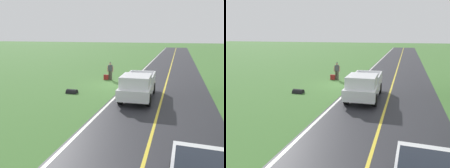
{
  "view_description": "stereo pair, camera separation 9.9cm",
  "coord_description": "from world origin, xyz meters",
  "views": [
    {
      "loc": [
        -5.45,
        19.25,
        4.42
      ],
      "look_at": [
        -1.7,
        6.34,
        1.47
      ],
      "focal_mm": 36.73,
      "sensor_mm": 36.0,
      "label": 1
    },
    {
      "loc": [
        -5.55,
        19.22,
        4.42
      ],
      "look_at": [
        -1.7,
        6.34,
        1.47
      ],
      "focal_mm": 36.73,
      "sensor_mm": 36.0,
      "label": 2
    }
  ],
  "objects": [
    {
      "name": "ground_plane",
      "position": [
        0.0,
        0.0,
        0.0
      ],
      "size": [
        200.0,
        200.0,
        0.0
      ],
      "primitive_type": "plane",
      "color": "#427033"
    },
    {
      "name": "road_surface",
      "position": [
        -4.5,
        0.0,
        0.0
      ],
      "size": [
        6.8,
        120.0,
        0.0
      ],
      "primitive_type": "cube",
      "color": "#28282D",
      "rests_on": "ground"
    },
    {
      "name": "lane_edge_line",
      "position": [
        -1.28,
        0.0,
        0.01
      ],
      "size": [
        0.16,
        117.6,
        0.0
      ],
      "primitive_type": "cube",
      "color": "silver",
      "rests_on": "ground"
    },
    {
      "name": "lane_centre_line",
      "position": [
        -4.5,
        0.0,
        0.01
      ],
      "size": [
        0.14,
        117.6,
        0.0
      ],
      "primitive_type": "cube",
      "color": "gold",
      "rests_on": "ground"
    },
    {
      "name": "hitchhiker_walking",
      "position": [
        0.89,
        -1.99,
        0.98
      ],
      "size": [
        0.62,
        0.51,
        1.75
      ],
      "color": "#4C473D",
      "rests_on": "ground"
    },
    {
      "name": "suitcase_carried",
      "position": [
        1.3,
        -1.87,
        0.25
      ],
      "size": [
        0.48,
        0.24,
        0.51
      ],
      "primitive_type": "cube",
      "rotation": [
        0.0,
        0.0,
        1.67
      ],
      "color": "maroon",
      "rests_on": "ground"
    },
    {
      "name": "pickup_truck_passing",
      "position": [
        -2.87,
        4.04,
        0.97
      ],
      "size": [
        2.21,
        5.45,
        1.82
      ],
      "color": "silver",
      "rests_on": "ground"
    },
    {
      "name": "drainage_culvert",
      "position": [
        2.22,
        3.85,
        0.0
      ],
      "size": [
        0.8,
        0.6,
        0.6
      ],
      "primitive_type": "cylinder",
      "rotation": [
        0.0,
        1.57,
        0.0
      ],
      "color": "black",
      "rests_on": "ground"
    }
  ]
}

